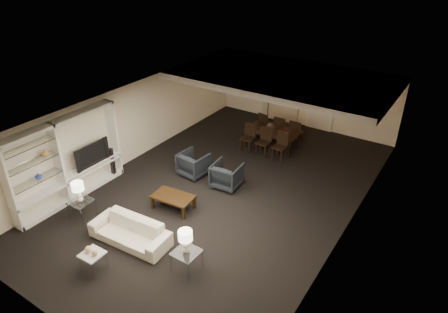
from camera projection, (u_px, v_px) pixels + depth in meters
floor at (224, 190)px, 11.50m from camera, size 11.00×11.00×0.00m
ceiling at (224, 109)px, 10.30m from camera, size 7.00×11.00×0.02m
wall_back at (304, 94)px, 14.93m from camera, size 7.00×0.02×2.50m
wall_front at (49, 278)px, 6.87m from camera, size 7.00×0.02×2.50m
wall_left at (131, 123)px, 12.58m from camera, size 0.02×11.00×2.50m
wall_right at (350, 191)px, 9.22m from camera, size 0.02×11.00×2.50m
ceiling_soffit at (283, 78)px, 12.91m from camera, size 7.00×4.00×0.20m
curtains at (282, 91)px, 15.33m from camera, size 1.50×0.12×2.40m
door at (321, 103)px, 14.67m from camera, size 0.90×0.05×2.10m
painting at (362, 97)px, 13.75m from camera, size 0.95×0.04×0.65m
media_unit at (67, 161)px, 10.62m from camera, size 0.38×3.40×2.35m
pendant_light at (290, 94)px, 13.00m from camera, size 0.52×0.52×0.24m
sofa at (130, 232)px, 9.42m from camera, size 2.03×0.90×0.58m
coffee_table at (173, 202)px, 10.64m from camera, size 1.14×0.73×0.39m
armchair_left at (194, 164)px, 12.09m from camera, size 0.85×0.88×0.74m
armchair_right at (227, 175)px, 11.51m from camera, size 0.85×0.87×0.74m
side_table_left at (82, 209)px, 10.26m from camera, size 0.57×0.57×0.51m
side_table_right at (187, 261)px, 8.62m from camera, size 0.56×0.56×0.51m
table_lamp_left at (79, 192)px, 10.00m from camera, size 0.34×0.34×0.56m
table_lamp_right at (186, 242)px, 8.37m from camera, size 0.33×0.33×0.56m
marble_table at (94, 261)px, 8.65m from camera, size 0.46×0.46×0.45m
gold_gourd_a at (88, 249)px, 8.55m from camera, size 0.14×0.14×0.14m
gold_gourd_b at (95, 253)px, 8.46m from camera, size 0.13×0.13×0.13m
television at (90, 153)px, 11.18m from camera, size 1.14×0.15×0.66m
vase_blue at (38, 176)px, 10.00m from camera, size 0.16×0.16×0.17m
vase_amber at (45, 153)px, 9.99m from camera, size 0.18×0.18×0.19m
floor_speaker at (112, 163)px, 11.92m from camera, size 0.11×0.11×0.96m
dining_table at (272, 139)px, 13.70m from camera, size 1.81×1.03×0.63m
chair_nl at (248, 138)px, 13.44m from camera, size 0.45×0.45×0.93m
chair_nm at (263, 142)px, 13.15m from camera, size 0.43×0.43×0.93m
chair_nr at (280, 147)px, 12.87m from camera, size 0.45×0.45×0.93m
chair_fl at (266, 124)px, 14.39m from camera, size 0.49×0.49×0.93m
chair_fm at (281, 128)px, 14.11m from camera, size 0.45×0.45×0.93m
chair_fr at (296, 132)px, 13.82m from camera, size 0.43×0.43×0.93m
floor_lamp at (268, 102)px, 15.33m from camera, size 0.29×0.29×1.66m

